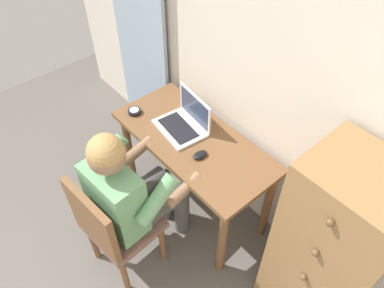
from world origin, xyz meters
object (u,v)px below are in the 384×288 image
object	(u,v)px
chair	(113,226)
desk_clock	(134,111)
dresser	(330,250)
laptop	(185,121)
computer_mouse	(200,155)
desk	(194,152)
person_seated	(133,190)

from	to	relation	value
chair	desk_clock	distance (m)	0.81
dresser	laptop	bearing A→B (deg)	-178.27
dresser	laptop	world-z (taller)	dresser
desk_clock	dresser	bearing A→B (deg)	8.03
computer_mouse	desk_clock	bearing A→B (deg)	-167.97
desk	person_seated	world-z (taller)	person_seated
laptop	desk_clock	distance (m)	0.38
person_seated	laptop	world-z (taller)	person_seated
dresser	desk_clock	distance (m)	1.52
person_seated	desk_clock	size ratio (longest dim) A/B	13.21
person_seated	laptop	bearing A→B (deg)	107.74
chair	laptop	distance (m)	0.81
desk	laptop	bearing A→B (deg)	166.44
laptop	chair	bearing A→B (deg)	-75.44
chair	computer_mouse	world-z (taller)	chair
desk	dresser	xyz separation A→B (m)	(1.04, 0.07, 0.03)
person_seated	dresser	bearing A→B (deg)	30.69
chair	laptop	world-z (taller)	laptop
laptop	computer_mouse	distance (m)	0.29
desk	chair	world-z (taller)	chair
person_seated	laptop	xyz separation A→B (m)	(-0.18, 0.55, 0.11)
dresser	chair	xyz separation A→B (m)	(-0.97, -0.77, -0.15)
desk_clock	computer_mouse	bearing A→B (deg)	7.08
desk	computer_mouse	xyz separation A→B (m)	(0.14, -0.07, 0.14)
dresser	computer_mouse	world-z (taller)	dresser
computer_mouse	desk_clock	xyz separation A→B (m)	(-0.61, -0.08, -0.00)
desk	chair	size ratio (longest dim) A/B	1.33
chair	dresser	bearing A→B (deg)	38.26
dresser	computer_mouse	distance (m)	0.91
desk	desk_clock	xyz separation A→B (m)	(-0.47, -0.15, 0.13)
dresser	laptop	xyz separation A→B (m)	(-1.16, -0.04, 0.14)
chair	desk_clock	bearing A→B (deg)	133.64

